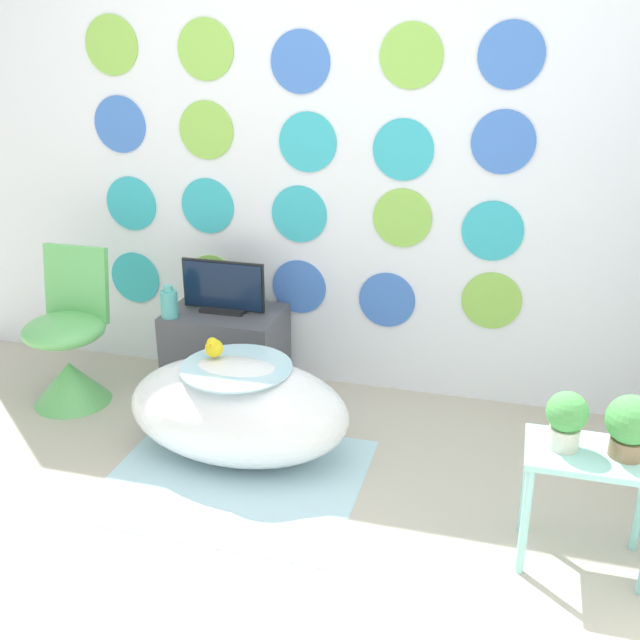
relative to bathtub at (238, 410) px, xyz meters
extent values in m
plane|color=#BCB29E|center=(0.05, -0.82, -0.24)|extent=(12.00, 12.00, 0.00)
cube|color=white|center=(0.05, 0.88, 1.06)|extent=(4.57, 0.04, 2.60)
cylinder|color=#33B2BF|center=(-0.95, 0.85, 0.27)|extent=(0.30, 0.01, 0.30)
cylinder|color=#8CCC4C|center=(-0.47, 0.85, 0.29)|extent=(0.30, 0.01, 0.30)
cylinder|color=#3F72CC|center=(0.03, 0.85, 0.30)|extent=(0.30, 0.01, 0.30)
cylinder|color=#3F72CC|center=(0.51, 0.85, 0.28)|extent=(0.30, 0.01, 0.30)
cylinder|color=#8CCC4C|center=(1.04, 0.85, 0.32)|extent=(0.30, 0.01, 0.30)
cylinder|color=#33B2BF|center=(-0.93, 0.85, 0.70)|extent=(0.30, 0.01, 0.30)
cylinder|color=#33B2BF|center=(-0.48, 0.85, 0.71)|extent=(0.30, 0.01, 0.30)
cylinder|color=#33B2BF|center=(0.03, 0.85, 0.70)|extent=(0.30, 0.01, 0.30)
cylinder|color=#8CCC4C|center=(0.57, 0.85, 0.72)|extent=(0.30, 0.01, 0.30)
cylinder|color=#33B2BF|center=(1.01, 0.85, 0.68)|extent=(0.30, 0.01, 0.30)
cylinder|color=#3F72CC|center=(-0.95, 0.85, 1.12)|extent=(0.30, 0.01, 0.30)
cylinder|color=#8CCC4C|center=(-0.46, 0.85, 1.11)|extent=(0.30, 0.01, 0.30)
cylinder|color=#33B2BF|center=(0.08, 0.85, 1.07)|extent=(0.30, 0.01, 0.30)
cylinder|color=#33B2BF|center=(0.56, 0.85, 1.05)|extent=(0.30, 0.01, 0.30)
cylinder|color=#3F72CC|center=(1.03, 0.85, 1.11)|extent=(0.30, 0.01, 0.30)
cylinder|color=#8CCC4C|center=(-0.96, 0.85, 1.52)|extent=(0.30, 0.01, 0.30)
cylinder|color=#8CCC4C|center=(-0.44, 0.85, 1.50)|extent=(0.30, 0.01, 0.30)
cylinder|color=#3F72CC|center=(0.05, 0.85, 1.45)|extent=(0.30, 0.01, 0.30)
cylinder|color=#8CCC4C|center=(0.58, 0.85, 1.48)|extent=(0.30, 0.01, 0.30)
cylinder|color=#3F72CC|center=(1.03, 0.85, 1.49)|extent=(0.30, 0.01, 0.30)
cube|color=silver|center=(0.05, -0.18, -0.23)|extent=(1.09, 0.93, 0.01)
ellipsoid|color=white|center=(0.00, 0.00, 0.00)|extent=(1.02, 0.60, 0.47)
cylinder|color=#B2DBEA|center=(0.00, 0.00, 0.21)|extent=(0.50, 0.50, 0.01)
sphere|color=yellow|center=(-0.12, 0.04, 0.27)|extent=(0.08, 0.08, 0.08)
sphere|color=yellow|center=(-0.12, 0.02, 0.30)|extent=(0.05, 0.05, 0.05)
cone|color=orange|center=(-0.12, 0.00, 0.30)|extent=(0.02, 0.02, 0.02)
cone|color=#66C166|center=(-1.04, 0.26, -0.12)|extent=(0.40, 0.40, 0.22)
ellipsoid|color=#66C166|center=(-1.04, 0.26, 0.17)|extent=(0.42, 0.42, 0.15)
cube|color=#66C166|center=(-1.04, 0.42, 0.37)|extent=(0.35, 0.09, 0.40)
cube|color=#4C4C51|center=(-0.31, 0.62, -0.01)|extent=(0.59, 0.42, 0.45)
cube|color=white|center=(-0.31, 0.42, 0.07)|extent=(0.50, 0.01, 0.13)
cube|color=black|center=(-0.31, 0.62, 0.23)|extent=(0.23, 0.12, 0.02)
cube|color=black|center=(-0.31, 0.62, 0.36)|extent=(0.45, 0.01, 0.26)
cube|color=#0F1E38|center=(-0.31, 0.61, 0.36)|extent=(0.43, 0.01, 0.24)
cylinder|color=#51B2AD|center=(-0.55, 0.47, 0.29)|extent=(0.09, 0.09, 0.14)
cylinder|color=#51B2AD|center=(-0.55, 0.47, 0.37)|extent=(0.05, 0.05, 0.03)
cube|color=#99E0D8|center=(1.47, -0.35, 0.21)|extent=(0.46, 0.30, 0.02)
cylinder|color=#99E0D8|center=(1.26, -0.47, -0.02)|extent=(0.03, 0.03, 0.44)
cylinder|color=#99E0D8|center=(1.26, -0.22, -0.02)|extent=(0.03, 0.03, 0.44)
cylinder|color=beige|center=(1.36, -0.34, 0.27)|extent=(0.11, 0.11, 0.08)
sphere|color=#4C9E4C|center=(1.36, -0.34, 0.37)|extent=(0.14, 0.14, 0.14)
cylinder|color=#8C6B4C|center=(1.57, -0.34, 0.26)|extent=(0.12, 0.12, 0.07)
sphere|color=#4C9E4C|center=(1.57, -0.34, 0.37)|extent=(0.17, 0.17, 0.17)
camera|label=1|loc=(1.15, -2.77, 1.62)|focal=42.00mm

